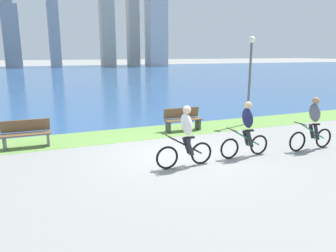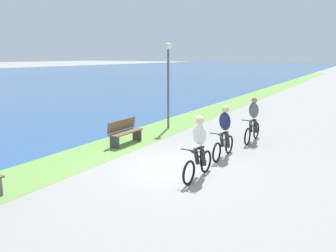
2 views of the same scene
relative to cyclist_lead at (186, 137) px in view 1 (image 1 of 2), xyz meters
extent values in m
plane|color=gray|center=(0.29, 0.93, -0.83)|extent=(300.00, 300.00, 0.00)
cube|color=#6B9947|center=(0.29, 3.98, -0.83)|extent=(120.00, 2.03, 0.01)
cube|color=#2D568C|center=(0.29, 41.08, -0.83)|extent=(300.00, 72.17, 0.00)
torus|color=black|center=(-0.55, 0.00, -0.52)|extent=(0.63, 0.06, 0.63)
torus|color=black|center=(0.47, 0.00, -0.52)|extent=(0.63, 0.06, 0.63)
cylinder|color=black|center=(-0.01, 0.00, -0.24)|extent=(0.99, 0.04, 0.60)
cylinder|color=black|center=(0.12, 0.00, -0.29)|extent=(0.04, 0.04, 0.47)
cube|color=black|center=(0.12, 0.00, -0.03)|extent=(0.24, 0.10, 0.05)
cylinder|color=black|center=(-0.50, 0.00, 0.05)|extent=(0.03, 0.52, 0.03)
ellipsoid|color=white|center=(0.01, 0.00, 0.35)|extent=(0.40, 0.36, 0.65)
sphere|color=beige|center=(0.01, 0.00, 0.73)|extent=(0.22, 0.22, 0.22)
cylinder|color=#26262D|center=(0.07, -0.10, -0.27)|extent=(0.27, 0.11, 0.49)
cylinder|color=#26262D|center=(0.07, 0.10, -0.27)|extent=(0.27, 0.11, 0.49)
torus|color=black|center=(1.45, 0.10, -0.53)|extent=(0.62, 0.06, 0.62)
torus|color=black|center=(2.49, 0.10, -0.53)|extent=(0.62, 0.06, 0.62)
cylinder|color=#268C4C|center=(1.99, 0.10, -0.25)|extent=(1.01, 0.04, 0.60)
cylinder|color=#268C4C|center=(2.12, 0.10, -0.30)|extent=(0.04, 0.04, 0.46)
cube|color=black|center=(2.12, 0.10, -0.05)|extent=(0.24, 0.10, 0.05)
cylinder|color=black|center=(1.50, 0.10, 0.03)|extent=(0.03, 0.52, 0.03)
ellipsoid|color=#1E234C|center=(2.02, 0.10, 0.33)|extent=(0.40, 0.36, 0.65)
sphere|color=#D8AD84|center=(2.02, 0.10, 0.71)|extent=(0.22, 0.22, 0.22)
cylinder|color=#26262D|center=(2.07, 0.00, -0.29)|extent=(0.27, 0.11, 0.49)
cylinder|color=#26262D|center=(2.07, 0.20, -0.29)|extent=(0.27, 0.11, 0.49)
torus|color=black|center=(3.80, -0.09, -0.51)|extent=(0.64, 0.06, 0.64)
torus|color=black|center=(4.89, -0.09, -0.51)|extent=(0.64, 0.06, 0.64)
cylinder|color=#268C4C|center=(4.37, -0.09, -0.23)|extent=(1.06, 0.04, 0.61)
cylinder|color=#268C4C|center=(4.51, -0.09, -0.28)|extent=(0.04, 0.04, 0.47)
cube|color=black|center=(4.51, -0.09, -0.02)|extent=(0.24, 0.10, 0.05)
cylinder|color=black|center=(3.85, -0.09, 0.06)|extent=(0.03, 0.52, 0.03)
ellipsoid|color=#595966|center=(4.40, -0.09, 0.36)|extent=(0.40, 0.36, 0.65)
sphere|color=#A57A59|center=(4.40, -0.09, 0.74)|extent=(0.22, 0.22, 0.22)
cylinder|color=#26262D|center=(4.46, -0.19, -0.26)|extent=(0.27, 0.11, 0.49)
cylinder|color=#26262D|center=(4.46, 0.01, -0.26)|extent=(0.27, 0.11, 0.49)
cube|color=brown|center=(1.66, 3.72, -0.38)|extent=(1.50, 0.45, 0.04)
cube|color=brown|center=(1.66, 3.92, -0.13)|extent=(1.50, 0.11, 0.40)
cube|color=#38383D|center=(2.31, 3.72, -0.61)|extent=(0.08, 0.37, 0.45)
cube|color=#38383D|center=(1.01, 3.72, -0.61)|extent=(0.08, 0.37, 0.45)
cube|color=brown|center=(-4.04, 3.55, -0.38)|extent=(1.50, 0.45, 0.04)
cube|color=brown|center=(-4.04, 3.75, -0.13)|extent=(1.50, 0.11, 0.40)
cube|color=#595960|center=(-3.39, 3.55, -0.61)|extent=(0.08, 0.37, 0.45)
cube|color=#595960|center=(-4.69, 3.55, -0.61)|extent=(0.08, 0.37, 0.45)
cylinder|color=#595960|center=(4.77, 3.82, 0.90)|extent=(0.10, 0.10, 3.46)
sphere|color=white|center=(4.77, 3.82, 2.73)|extent=(0.28, 0.28, 0.28)
cube|color=#8C939E|center=(-8.25, 71.03, 9.17)|extent=(2.56, 2.78, 20.01)
cube|color=#8C939E|center=(-7.60, 70.72, 5.74)|extent=(2.97, 2.33, 13.15)
cube|color=#8C939E|center=(0.63, 67.40, 12.61)|extent=(2.24, 3.05, 26.89)
cube|color=#ADA899|center=(12.26, 68.07, 7.25)|extent=(3.08, 3.12, 16.18)
cube|color=#ADA899|center=(18.69, 69.22, 7.22)|extent=(2.60, 2.70, 16.10)
cube|color=#B7B7BC|center=(23.13, 65.21, 9.92)|extent=(4.34, 4.27, 21.50)
camera|label=1|loc=(-3.56, -7.44, 2.17)|focal=34.12mm
camera|label=2|loc=(-7.35, -3.53, 2.33)|focal=34.75mm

